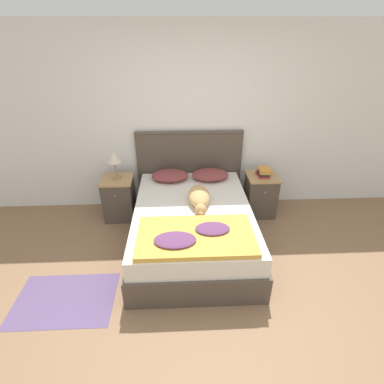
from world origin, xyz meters
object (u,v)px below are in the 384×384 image
Objects in this scene: nightstand_left at (119,198)px; bed at (193,227)px; dog at (199,197)px; pillow_right at (210,175)px; nightstand_right at (260,195)px; table_lamp at (114,158)px; book_stack at (264,172)px; pillow_left at (170,175)px.

bed is at bearing -34.50° from nightstand_left.
dog reaches higher than nightstand_left.
pillow_right is 0.76× the size of dog.
nightstand_right is at bearing -4.29° from pillow_right.
table_lamp is at bearing 150.13° from dog.
nightstand_right is at bearing 96.50° from book_stack.
book_stack is 2.05m from table_lamp.
dog is at bearing -60.99° from pillow_left.
bed is 1.23m from nightstand_left.
book_stack is at bearing -3.00° from pillow_left.
pillow_left is (0.73, 0.05, 0.31)m from nightstand_left.
dog is 1.11m from book_stack.
nightstand_right is 0.80m from pillow_right.
pillow_right is at bearing 73.04° from dog.
bed is 3.20× the size of nightstand_right.
pillow_left is at bearing 177.00° from book_stack.
dog is at bearing -147.81° from book_stack.
pillow_left is (-1.30, 0.05, 0.31)m from nightstand_right.
dog is at bearing 49.60° from bed.
book_stack is 0.55× the size of table_lamp.
table_lamp is (-1.02, 0.73, 0.64)m from bed.
nightstand_right is 1.20× the size of pillow_left.
bed is at bearing -130.40° from dog.
pillow_right is at bearing 174.70° from book_stack.
pillow_left is 1.32× the size of table_lamp.
nightstand_left is at bearing 179.63° from book_stack.
table_lamp is (-2.03, 0.03, 0.60)m from nightstand_right.
book_stack reaches higher than bed.
table_lamp is at bearing -177.93° from pillow_left.
table_lamp is (-0.73, -0.03, 0.29)m from pillow_left.
dog reaches higher than bed.
nightstand_left is 0.60m from table_lamp.
nightstand_left is 0.91× the size of dog.
nightstand_right is 1.20× the size of pillow_right.
book_stack is (2.03, -0.01, 0.36)m from nightstand_left.
pillow_left is 0.56m from pillow_right.
pillow_left is 2.43× the size of book_stack.
book_stack is (1.02, 0.68, 0.40)m from bed.
pillow_right is at bearing 2.43° from nightstand_left.
dog is 1.29m from table_lamp.
bed is 0.88m from pillow_right.
pillow_left is at bearing 2.07° from table_lamp.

